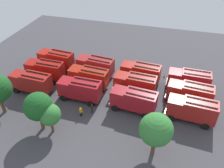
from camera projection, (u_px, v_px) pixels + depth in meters
ground_plane at (112, 90)px, 41.27m from camera, size 63.03×63.03×0.00m
fire_truck_0 at (189, 80)px, 40.21m from camera, size 7.24×2.86×3.88m
fire_truck_1 at (141, 72)px, 42.09m from camera, size 7.38×3.24×3.88m
fire_truck_2 at (96, 65)px, 44.03m from camera, size 7.40×3.33×3.88m
fire_truck_3 at (56, 59)px, 45.99m from camera, size 7.40×3.31×3.88m
fire_truck_4 at (190, 93)px, 37.17m from camera, size 7.40×3.32×3.88m
fire_truck_5 at (135, 84)px, 39.27m from camera, size 7.33×3.08×3.88m
fire_truck_6 at (89, 77)px, 40.95m from camera, size 7.35×3.16×3.88m
fire_truck_7 at (45, 70)px, 42.87m from camera, size 7.24×2.85×3.88m
fire_truck_8 at (192, 109)px, 34.05m from camera, size 7.37×3.22×3.88m
fire_truck_9 at (134, 100)px, 35.81m from camera, size 7.40×3.33×3.88m
fire_truck_10 at (80, 89)px, 38.03m from camera, size 7.25×2.87×3.88m
fire_truck_11 at (31, 82)px, 39.67m from camera, size 7.30×3.02×3.88m
firefighter_0 at (92, 108)px, 36.04m from camera, size 0.42×0.48×1.70m
firefighter_1 at (81, 112)px, 35.45m from camera, size 0.46×0.47×1.63m
firefighter_2 at (49, 103)px, 36.86m from camera, size 0.48×0.42×1.83m
firefighter_3 at (49, 83)px, 41.50m from camera, size 0.43×0.48×1.74m
firefighter_4 at (83, 59)px, 48.50m from camera, size 0.37×0.48×1.61m
tree_0 at (156, 130)px, 27.80m from camera, size 4.17×4.17×6.46m
tree_1 at (50, 115)px, 31.53m from camera, size 3.09×3.09×4.79m
tree_2 at (38, 107)px, 31.46m from camera, size 4.00×4.00×6.20m
traffic_cone_0 at (164, 76)px, 44.49m from camera, size 0.39×0.39×0.56m
traffic_cone_1 at (170, 76)px, 44.42m from camera, size 0.52×0.52×0.75m
traffic_cone_2 at (50, 60)px, 49.32m from camera, size 0.42×0.42×0.60m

